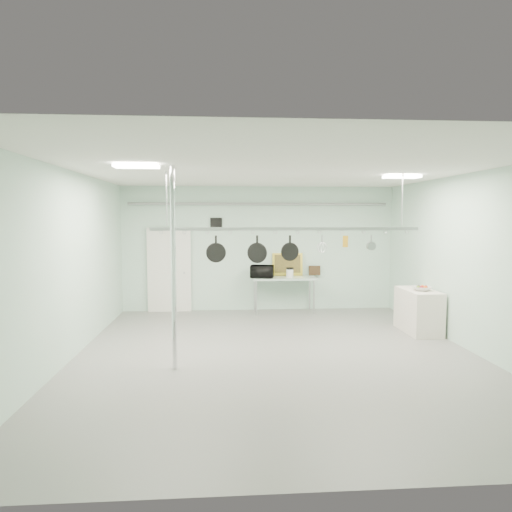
{
  "coord_description": "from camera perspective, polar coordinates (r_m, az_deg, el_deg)",
  "views": [
    {
      "loc": [
        -0.93,
        -7.75,
        2.39
      ],
      "look_at": [
        -0.29,
        1.0,
        1.66
      ],
      "focal_mm": 32.0,
      "sensor_mm": 36.0,
      "label": 1
    }
  ],
  "objects": [
    {
      "name": "wall_vent",
      "position": [
        11.72,
        -5.0,
        4.06
      ],
      "size": [
        0.3,
        0.04,
        0.3
      ],
      "primitive_type": "cube",
      "color": "black",
      "rests_on": "back_wall"
    },
    {
      "name": "back_wall",
      "position": [
        11.8,
        0.37,
        0.92
      ],
      "size": [
        7.0,
        0.02,
        3.2
      ],
      "primitive_type": "cube",
      "color": "#ADCFBC",
      "rests_on": "floor"
    },
    {
      "name": "light_panel_left",
      "position": [
        7.1,
        -14.71,
        10.83
      ],
      "size": [
        0.65,
        0.3,
        0.05
      ],
      "primitive_type": "cube",
      "color": "white",
      "rests_on": "ceiling"
    },
    {
      "name": "chrome_pole",
      "position": [
        7.23,
        -10.26,
        -1.59
      ],
      "size": [
        0.08,
        0.08,
        3.2
      ],
      "primitive_type": "cylinder",
      "color": "silver",
      "rests_on": "floor"
    },
    {
      "name": "pot_rack",
      "position": [
        8.13,
        3.83,
        3.61
      ],
      "size": [
        4.8,
        0.06,
        1.0
      ],
      "color": "#B7B7BC",
      "rests_on": "ceiling"
    },
    {
      "name": "skillet_left",
      "position": [
        8.07,
        -5.03,
        0.9
      ],
      "size": [
        0.35,
        0.08,
        0.47
      ],
      "primitive_type": null,
      "rotation": [
        0.0,
        0.0,
        0.05
      ],
      "color": "black",
      "rests_on": "pot_rack"
    },
    {
      "name": "painting_large",
      "position": [
        11.82,
        3.95,
        -1.05
      ],
      "size": [
        0.79,
        0.19,
        0.58
      ],
      "primitive_type": "cube",
      "rotation": [
        -0.14,
        0.0,
        -0.07
      ],
      "color": "gold",
      "rests_on": "prep_table"
    },
    {
      "name": "microwave",
      "position": [
        11.38,
        0.77,
        -1.95
      ],
      "size": [
        0.63,
        0.49,
        0.31
      ],
      "primitive_type": "imported",
      "rotation": [
        0.0,
        0.0,
        2.94
      ],
      "color": "black",
      "rests_on": "prep_table"
    },
    {
      "name": "fruit_bowl",
      "position": [
        9.99,
        20.04,
        -3.85
      ],
      "size": [
        0.42,
        0.42,
        0.09
      ],
      "primitive_type": "imported",
      "rotation": [
        0.0,
        0.0,
        -0.17
      ],
      "color": "silver",
      "rests_on": "side_cabinet"
    },
    {
      "name": "floor",
      "position": [
        8.16,
        2.62,
        -12.28
      ],
      "size": [
        8.0,
        8.0,
        0.0
      ],
      "primitive_type": "plane",
      "color": "gray",
      "rests_on": "ground"
    },
    {
      "name": "ceiling",
      "position": [
        7.84,
        2.71,
        10.61
      ],
      "size": [
        7.0,
        8.0,
        0.02
      ],
      "primitive_type": "cube",
      "color": "silver",
      "rests_on": "back_wall"
    },
    {
      "name": "conduit_pipe",
      "position": [
        11.69,
        0.41,
        6.52
      ],
      "size": [
        6.6,
        0.07,
        0.07
      ],
      "primitive_type": "cylinder",
      "rotation": [
        0.0,
        1.57,
        0.0
      ],
      "color": "gray",
      "rests_on": "back_wall"
    },
    {
      "name": "door",
      "position": [
        11.84,
        -10.78,
        -1.82
      ],
      "size": [
        1.1,
        0.1,
        2.2
      ],
      "primitive_type": "cube",
      "color": "silver",
      "rests_on": "floor"
    },
    {
      "name": "whisk",
      "position": [
        8.25,
        8.28,
        1.51
      ],
      "size": [
        0.21,
        0.21,
        0.31
      ],
      "primitive_type": null,
      "rotation": [
        0.0,
        0.0,
        -0.18
      ],
      "color": "silver",
      "rests_on": "pot_rack"
    },
    {
      "name": "light_panel_right",
      "position": [
        9.02,
        17.77,
        9.43
      ],
      "size": [
        0.65,
        0.3,
        0.05
      ],
      "primitive_type": "cube",
      "color": "white",
      "rests_on": "ceiling"
    },
    {
      "name": "saucepan",
      "position": [
        8.49,
        14.2,
        1.6
      ],
      "size": [
        0.16,
        0.11,
        0.28
      ],
      "primitive_type": null,
      "rotation": [
        0.0,
        0.0,
        0.08
      ],
      "color": "#A8A8AC",
      "rests_on": "pot_rack"
    },
    {
      "name": "coffee_canister",
      "position": [
        11.45,
        4.25,
        -2.18
      ],
      "size": [
        0.22,
        0.22,
        0.21
      ],
      "primitive_type": "cylinder",
      "rotation": [
        0.0,
        0.0,
        -0.33
      ],
      "color": "silver",
      "rests_on": "prep_table"
    },
    {
      "name": "skillet_right",
      "position": [
        8.15,
        4.26,
        1.02
      ],
      "size": [
        0.33,
        0.11,
        0.45
      ],
      "primitive_type": null,
      "rotation": [
        0.0,
        0.0,
        0.16
      ],
      "color": "black",
      "rests_on": "pot_rack"
    },
    {
      "name": "side_cabinet",
      "position": [
        10.2,
        19.63,
        -6.49
      ],
      "size": [
        0.6,
        1.2,
        0.9
      ],
      "primitive_type": "cube",
      "color": "silver",
      "rests_on": "floor"
    },
    {
      "name": "grater",
      "position": [
        8.35,
        11.11,
        1.8
      ],
      "size": [
        0.09,
        0.05,
        0.23
      ],
      "primitive_type": null,
      "rotation": [
        0.0,
        0.0,
        -0.42
      ],
      "color": "orange",
      "rests_on": "pot_rack"
    },
    {
      "name": "fruit_cluster",
      "position": [
        9.99,
        20.04,
        -3.62
      ],
      "size": [
        0.24,
        0.24,
        0.09
      ],
      "primitive_type": null,
      "color": "maroon",
      "rests_on": "fruit_bowl"
    },
    {
      "name": "right_wall",
      "position": [
        8.95,
        25.44,
        -0.77
      ],
      "size": [
        0.02,
        8.0,
        3.2
      ],
      "primitive_type": "cube",
      "color": "#ADCFBC",
      "rests_on": "floor"
    },
    {
      "name": "prep_table",
      "position": [
        11.55,
        3.49,
        -3.0
      ],
      "size": [
        1.6,
        0.7,
        0.91
      ],
      "color": "#9EBAAE",
      "rests_on": "floor"
    },
    {
      "name": "painting_small",
      "position": [
        11.96,
        7.33,
        -1.81
      ],
      "size": [
        0.3,
        0.1,
        0.25
      ],
      "primitive_type": "cube",
      "rotation": [
        -0.17,
        0.0,
        -0.05
      ],
      "color": "#332212",
      "rests_on": "prep_table"
    },
    {
      "name": "skillet_mid",
      "position": [
        8.09,
        0.14,
        0.84
      ],
      "size": [
        0.36,
        0.18,
        0.49
      ],
      "primitive_type": null,
      "rotation": [
        0.0,
        0.0,
        -0.35
      ],
      "color": "black",
      "rests_on": "pot_rack"
    }
  ]
}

